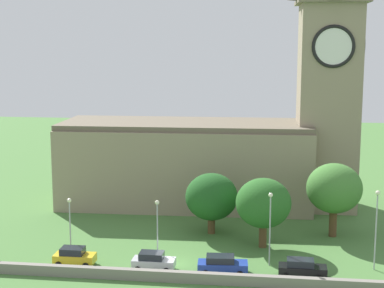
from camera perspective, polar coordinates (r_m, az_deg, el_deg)
The scene contains 14 objects.
ground_plane at distance 75.15m, azimuth -0.25°, elevation -7.30°, with size 200.00×200.00×0.00m, color #477538.
church at distance 81.04m, azimuth 3.15°, elevation 0.14°, with size 40.06×13.56×31.38m.
quay_barrier at distance 57.00m, azimuth -2.95°, elevation -12.35°, with size 54.49×0.70×1.02m, color gray.
car_yellow at distance 61.62m, azimuth -11.09°, elevation -10.40°, with size 4.05×2.17×1.84m.
car_silver at distance 59.41m, azimuth -3.69°, elevation -11.01°, with size 4.12×2.14×1.81m.
car_blue at distance 58.63m, azimuth 2.87°, elevation -11.31°, with size 4.88×2.48×1.76m.
car_black at distance 58.57m, azimuth 10.37°, elevation -11.48°, with size 4.50×2.08×1.76m.
streetlamp_west_mid at distance 62.92m, azimuth -11.49°, elevation -6.82°, with size 0.44×0.44×6.25m.
streetlamp_central at distance 61.05m, azimuth -3.30°, elevation -7.16°, with size 0.44×0.44×6.23m.
streetlamp_east_mid at distance 59.77m, azimuth 7.41°, elevation -6.92°, with size 0.44×0.44×7.38m.
streetlamp_east_end at distance 60.74m, azimuth 17.07°, elevation -6.72°, with size 0.44×0.44×7.90m.
tree_riverside_east at distance 69.33m, azimuth 1.86°, elevation -5.03°, with size 6.02×6.02×7.07m.
tree_churchyard at distance 64.99m, azimuth 6.78°, elevation -5.59°, with size 5.94×5.94×7.57m.
tree_riverside_west at distance 69.83m, azimuth 13.32°, elevation -4.13°, with size 6.26×6.26×8.44m.
Camera 1 is at (9.82, -56.29, 21.66)m, focal length 56.35 mm.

